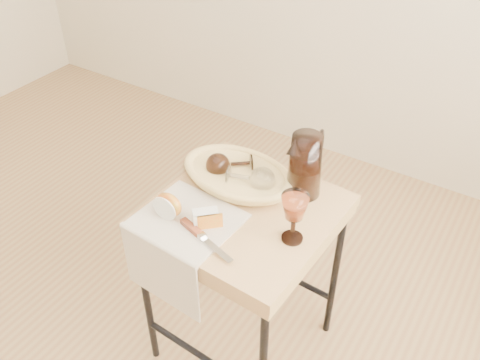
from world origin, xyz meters
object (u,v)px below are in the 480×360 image
Objects in this scene: goblet_lying_a at (232,164)px; apple_half at (169,204)px; wine_goblet at (294,218)px; tea_towel at (187,220)px; pitcher at (305,165)px; bread_basket at (238,176)px; table_knife at (204,238)px; side_table at (243,283)px; goblet_lying_b at (248,178)px.

goblet_lying_a reaches higher than apple_half.
wine_goblet reaches higher than apple_half.
tea_towel is 1.14× the size of pitcher.
pitcher is (0.19, 0.07, 0.08)m from bread_basket.
wine_goblet reaches higher than table_knife.
wine_goblet reaches higher than side_table.
apple_half reaches higher than bread_basket.
goblet_lying_a reaches higher than table_knife.
tea_towel is 0.10m from table_knife.
goblet_lying_b reaches higher than bread_basket.
goblet_lying_b reaches higher than tea_towel.
pitcher is at bearing 56.75° from tea_towel.
tea_towel is (-0.11, -0.13, 0.33)m from side_table.
bread_basket reaches higher than table_knife.
goblet_lying_a is 1.49× the size of apple_half.
goblet_lying_b is 0.25m from table_knife.
wine_goblet is (0.29, -0.15, 0.03)m from goblet_lying_a.
tea_towel reaches higher than side_table.
goblet_lying_b is (0.07, 0.21, 0.05)m from tea_towel.
goblet_lying_b is 0.18m from pitcher.
wine_goblet is 1.85× the size of apple_half.
side_table is 5.24× the size of goblet_lying_a.
wine_goblet is at bearing 15.45° from apple_half.
goblet_lying_a is 0.33m from wine_goblet.
side_table is at bearing 39.44° from apple_half.
apple_half is at bearing -149.62° from pitcher.
table_knife is (0.09, -0.04, 0.01)m from tea_towel.
goblet_lying_a is 0.23m from pitcher.
tea_towel is at bearing -128.79° from goblet_lying_b.
bread_basket is 0.22m from pitcher.
pitcher reaches higher than wine_goblet.
goblet_lying_b is at bearing 152.13° from wine_goblet.
goblet_lying_a is 0.26m from apple_half.
apple_half is at bearing 39.76° from goblet_lying_a.
bread_basket is 2.56× the size of goblet_lying_b.
wine_goblet is (0.18, -0.04, 0.40)m from side_table.
goblet_lying_b is at bearing 113.85° from side_table.
goblet_lying_a is 0.60× the size of table_knife.
table_knife is (0.06, -0.27, -0.01)m from bread_basket.
bread_basket is 0.25m from apple_half.
pitcher is 0.41m from apple_half.
goblet_lying_a is (-0.11, 0.11, 0.38)m from side_table.
pitcher is at bearing 55.81° from side_table.
wine_goblet is (0.29, 0.10, 0.07)m from tea_towel.
goblet_lying_b is at bearing -167.13° from pitcher.
goblet_lying_a is at bearing 155.31° from bread_basket.
table_knife is at bearing -105.68° from goblet_lying_b.
wine_goblet is at bearing 51.16° from table_knife.
tea_towel is 0.23m from goblet_lying_b.
goblet_lying_b reaches higher than table_knife.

